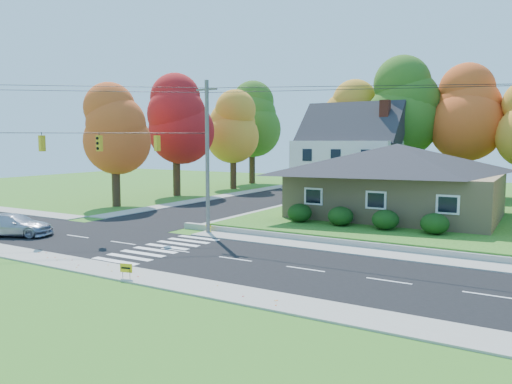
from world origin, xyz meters
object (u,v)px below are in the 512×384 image
Objects in this scene: silver_sedan at (14,225)px; fire_hydrant at (208,227)px; ranch_house at (397,179)px; white_car at (300,183)px.

silver_sedan is 5.88× the size of fire_hydrant.
ranch_house reaches higher than white_car.
silver_sedan is (-19.67, -17.89, -2.54)m from ranch_house.
ranch_house is at bearing -32.16° from white_car.
ranch_house is 17.64× the size of fire_hydrant.
silver_sedan is at bearing -78.65° from white_car.
silver_sedan is 36.67m from white_car.
silver_sedan is 0.98× the size of white_car.
fire_hydrant is at bearing -60.36° from white_car.
white_car reaches higher than silver_sedan.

